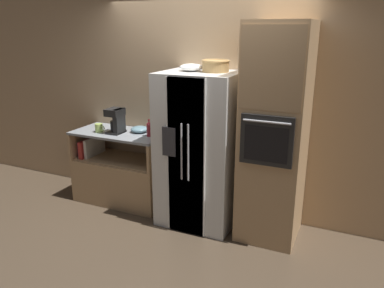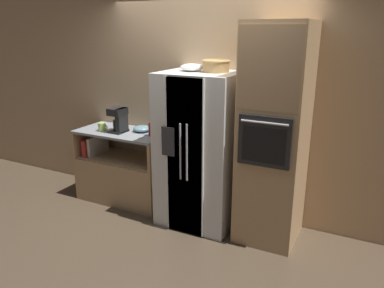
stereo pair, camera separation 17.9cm
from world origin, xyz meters
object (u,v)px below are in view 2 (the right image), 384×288
bottle_tall (151,128)px  mug (102,127)px  mixing_bowl (142,129)px  wicker_basket (216,66)px  refrigerator (200,150)px  fruit_bowl (192,67)px  wall_oven (274,136)px  coffee_maker (119,119)px

bottle_tall → mug: bearing=-171.8°
mixing_bowl → bottle_tall: bearing=-27.7°
wicker_basket → bottle_tall: (-0.84, -0.01, -0.78)m
wicker_basket → mug: size_ratio=2.20×
refrigerator → mixing_bowl: (-0.89, 0.16, 0.10)m
refrigerator → fruit_bowl: 0.92m
wall_oven → coffee_maker: 1.95m
mixing_bowl → coffee_maker: (-0.23, -0.16, 0.13)m
mug → wicker_basket: bearing=4.0°
refrigerator → wicker_basket: size_ratio=5.84×
fruit_bowl → refrigerator: bearing=-18.2°
wall_oven → mixing_bowl: wall_oven is taller
fruit_bowl → coffee_maker: fruit_bowl is taller
fruit_bowl → mixing_bowl: 1.13m
wall_oven → mug: (-2.18, -0.07, -0.14)m
wicker_basket → mixing_bowl: size_ratio=1.35×
refrigerator → mug: 1.36m
wall_oven → mixing_bowl: (-1.72, 0.13, -0.16)m
mug → mixing_bowl: (0.46, 0.21, -0.02)m
wall_oven → wicker_basket: (-0.67, 0.03, 0.68)m
mug → fruit_bowl: bearing=3.8°
wicker_basket → bottle_tall: wicker_basket is taller
bottle_tall → mixing_bowl: (-0.21, 0.11, -0.06)m
fruit_bowl → bottle_tall: 0.94m
wall_oven → bottle_tall: 1.51m
refrigerator → bottle_tall: refrigerator is taller
fruit_bowl → mug: (-1.24, -0.08, -0.79)m
refrigerator → fruit_bowl: size_ratio=6.64×
bottle_tall → wicker_basket: bearing=0.5°
mug → coffee_maker: coffee_maker is taller
fruit_bowl → mixing_bowl: size_ratio=1.18×
coffee_maker → bottle_tall: bearing=6.2°
refrigerator → coffee_maker: 1.15m
wicker_basket → fruit_bowl: (-0.27, -0.02, -0.03)m
coffee_maker → fruit_bowl: bearing=1.8°
wall_oven → bottle_tall: bearing=179.1°
refrigerator → wicker_basket: 0.95m
mug → coffee_maker: size_ratio=0.44×
refrigerator → bottle_tall: (-0.69, 0.05, 0.16)m
refrigerator → mixing_bowl: refrigerator is taller
fruit_bowl → coffee_maker: 1.21m
fruit_bowl → wicker_basket: bearing=4.7°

